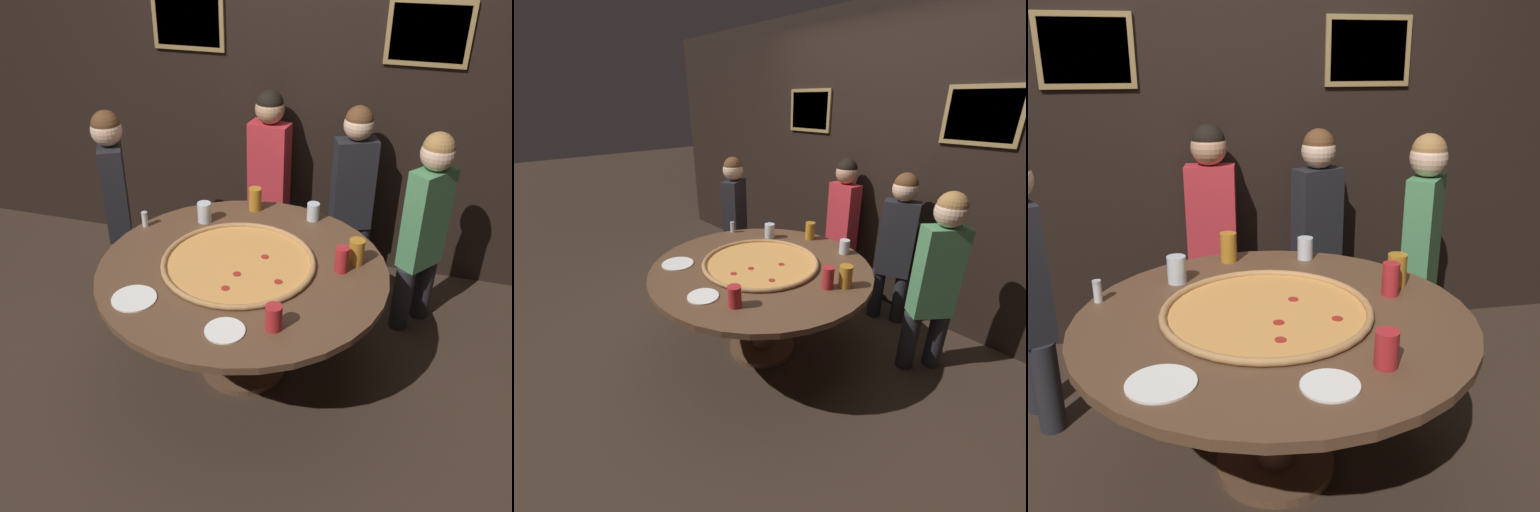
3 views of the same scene
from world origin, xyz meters
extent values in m
plane|color=#38281E|center=(0.00, 0.00, 0.00)|extent=(24.00, 24.00, 0.00)
cube|color=black|center=(0.00, 1.40, 1.30)|extent=(6.40, 0.06, 2.60)
cube|color=#9E7F4C|center=(-0.80, 1.36, 1.75)|extent=(0.52, 0.02, 0.40)
cube|color=#B2A893|center=(-0.80, 1.35, 1.75)|extent=(0.46, 0.01, 0.34)
cube|color=#9E7F4C|center=(0.80, 1.36, 1.75)|extent=(0.52, 0.02, 0.40)
cube|color=#936B5B|center=(0.80, 1.35, 1.75)|extent=(0.46, 0.01, 0.34)
cylinder|color=brown|center=(0.00, 0.00, 0.72)|extent=(1.61, 1.61, 0.04)
cylinder|color=brown|center=(0.00, 0.00, 0.35)|extent=(0.16, 0.16, 0.70)
cylinder|color=brown|center=(0.00, 0.00, 0.02)|extent=(0.52, 0.52, 0.04)
cylinder|color=#E0994C|center=(-0.03, 0.02, 0.75)|extent=(0.82, 0.82, 0.01)
torus|color=#B27F4C|center=(-0.03, 0.02, 0.76)|extent=(0.86, 0.86, 0.03)
cylinder|color=#A8281E|center=(-0.02, -0.24, 0.75)|extent=(0.04, 0.04, 0.00)
cylinder|color=#A8281E|center=(0.23, -0.11, 0.75)|extent=(0.04, 0.04, 0.00)
cylinder|color=#A8281E|center=(0.00, -0.10, 0.75)|extent=(0.04, 0.04, 0.00)
cylinder|color=#A8281E|center=(0.10, 0.11, 0.75)|extent=(0.04, 0.04, 0.00)
cylinder|color=#BC7A23|center=(-0.12, 0.67, 0.81)|extent=(0.08, 0.08, 0.15)
cylinder|color=silver|center=(0.27, 0.64, 0.80)|extent=(0.08, 0.08, 0.11)
cylinder|color=#B22328|center=(0.30, -0.46, 0.81)|extent=(0.08, 0.08, 0.13)
cylinder|color=#B22328|center=(0.53, 0.11, 0.81)|extent=(0.07, 0.07, 0.15)
cylinder|color=#BC7A23|center=(0.59, 0.21, 0.81)|extent=(0.09, 0.09, 0.15)
cylinder|color=silver|center=(-0.38, 0.43, 0.80)|extent=(0.09, 0.09, 0.13)
cylinder|color=white|center=(0.08, -0.55, 0.74)|extent=(0.20, 0.20, 0.01)
cylinder|color=white|center=(-0.44, -0.44, 0.74)|extent=(0.23, 0.23, 0.01)
cylinder|color=silver|center=(-0.71, 0.27, 0.78)|extent=(0.04, 0.04, 0.08)
cylinder|color=#B7B7BC|center=(-0.71, 0.27, 0.83)|extent=(0.04, 0.04, 0.01)
cylinder|color=#232328|center=(0.55, 1.16, 0.23)|extent=(0.16, 0.16, 0.46)
cylinder|color=#232328|center=(0.36, 1.08, 0.23)|extent=(0.16, 0.16, 0.46)
cube|color=#232328|center=(0.45, 1.12, 0.79)|extent=(0.31, 0.24, 0.65)
sphere|color=beige|center=(0.45, 1.12, 1.21)|extent=(0.20, 0.20, 0.20)
sphere|color=brown|center=(0.45, 1.12, 1.25)|extent=(0.18, 0.18, 0.18)
cylinder|color=#232328|center=(-0.06, 1.18, 0.24)|extent=(0.14, 0.14, 0.47)
cylinder|color=#232328|center=(-0.27, 1.21, 0.24)|extent=(0.14, 0.14, 0.47)
cube|color=red|center=(-0.17, 1.20, 0.80)|extent=(0.30, 0.19, 0.66)
sphere|color=tan|center=(-0.17, 1.20, 1.24)|extent=(0.20, 0.20, 0.20)
sphere|color=black|center=(-0.17, 1.20, 1.27)|extent=(0.19, 0.19, 0.19)
cylinder|color=#232328|center=(-1.02, 0.47, 0.23)|extent=(0.17, 0.17, 0.46)
cylinder|color=#232328|center=(-1.12, 0.66, 0.23)|extent=(0.17, 0.17, 0.46)
cube|color=#232328|center=(-1.07, 0.57, 0.79)|extent=(0.26, 0.32, 0.65)
sphere|color=beige|center=(-1.07, 0.57, 1.22)|extent=(0.20, 0.20, 0.20)
sphere|color=brown|center=(-1.07, 0.57, 1.25)|extent=(0.19, 0.19, 0.19)
cylinder|color=#232328|center=(1.02, 0.83, 0.23)|extent=(0.17, 0.17, 0.47)
cylinder|color=#232328|center=(0.89, 0.66, 0.23)|extent=(0.17, 0.17, 0.47)
cube|color=#4C8C59|center=(0.95, 0.75, 0.79)|extent=(0.29, 0.31, 0.65)
sphere|color=beige|center=(0.95, 0.75, 1.22)|extent=(0.20, 0.20, 0.20)
sphere|color=#9E703D|center=(0.95, 0.75, 1.25)|extent=(0.19, 0.19, 0.19)
camera|label=1|loc=(0.80, -2.50, 2.48)|focal=40.00mm
camera|label=2|loc=(1.71, -1.46, 1.85)|focal=24.00mm
camera|label=3|loc=(-0.35, -2.05, 1.73)|focal=40.00mm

